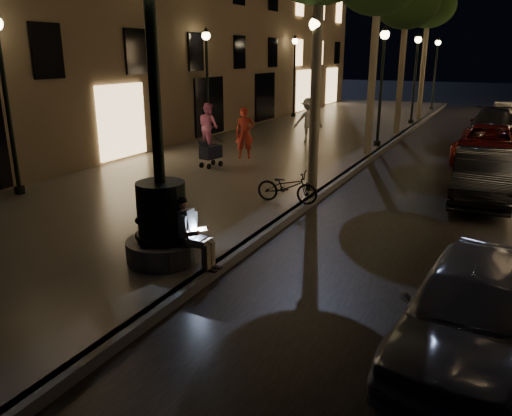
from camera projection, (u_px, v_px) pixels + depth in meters
The scene contains 25 objects.
ground at pixel (378, 155), 20.20m from camera, with size 120.00×120.00×0.00m, color black.
cobble_lane at pixel (457, 162), 18.92m from camera, with size 6.00×45.00×0.02m, color black.
promenade at pixel (287, 145), 21.87m from camera, with size 8.00×45.00×0.20m, color #69645D.
curb_strip at pixel (378, 153), 20.17m from camera, with size 0.25×45.00×0.20m, color #59595B.
fountain_lamppost at pixel (162, 208), 9.14m from camera, with size 1.40×1.40×5.21m.
seated_man_laptop at pixel (190, 230), 8.98m from camera, with size 0.92×0.31×1.29m.
tree_third at pixel (407, 3), 22.79m from camera, with size 3.00×3.00×7.20m.
tree_far at pixel (429, 7), 27.80m from camera, with size 3.00×3.00×7.50m.
lamp_curb_a at pixel (314, 80), 13.38m from camera, with size 0.36×0.36×4.81m.
lamp_curb_b at pixel (382, 71), 20.22m from camera, with size 0.36×0.36×4.81m.
lamp_curb_c at pixel (416, 67), 27.07m from camera, with size 0.36×0.36×4.81m.
lamp_curb_d at pixel (436, 64), 33.91m from camera, with size 0.36×0.36×4.81m.
lamp_left_a at pixel (4, 81), 12.98m from camera, with size 0.36×0.36×4.81m.
lamp_left_b at pixel (207, 70), 21.53m from camera, with size 0.36×0.36×4.81m.
lamp_left_c at pixel (295, 66), 30.09m from camera, with size 0.36×0.36×4.81m.
stroller at pixel (211, 152), 16.94m from camera, with size 0.57×1.04×1.04m.
car_front at pixel (470, 309), 6.59m from camera, with size 1.63×4.05×1.38m, color #999BA0.
car_second at pixel (482, 176), 13.73m from camera, with size 1.48×4.24×1.40m, color black.
car_third at pixel (489, 144), 18.65m from camera, with size 2.27×4.91×1.37m, color maroon.
car_rear at pixel (494, 126), 22.96m from camera, with size 2.06×5.08×1.47m, color #333439.
car_fifth at pixel (508, 115), 27.72m from camera, with size 1.42×4.07×1.34m, color gray.
pedestrian_red at pixel (245, 133), 18.30m from camera, with size 0.68×0.45×1.87m, color red.
pedestrian_pink at pixel (208, 126), 20.26m from camera, with size 0.90×0.70×1.85m, color pink.
pedestrian_white at pixel (308, 120), 21.71m from camera, with size 1.23×0.71×1.91m, color silver.
bicycle at pixel (287, 187), 12.92m from camera, with size 0.57×1.62×0.85m, color black.
Camera 1 is at (4.44, -5.05, 3.91)m, focal length 35.00 mm.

